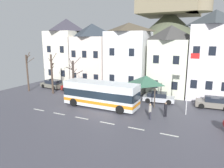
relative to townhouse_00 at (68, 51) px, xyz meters
name	(u,v)px	position (x,y,z in m)	size (l,w,h in m)	color
ground_plane	(105,113)	(14.42, -12.35, -5.92)	(40.00, 60.00, 0.07)	#494852
townhouse_00	(68,51)	(0.00, 0.00, 0.00)	(5.73, 6.77, 11.79)	silver
townhouse_01	(93,56)	(5.94, -0.79, -0.55)	(6.34, 5.19, 10.68)	silver
townhouse_02	(128,57)	(12.49, -0.59, -0.58)	(6.31, 5.60, 10.63)	white
townhouse_03	(170,61)	(19.01, -0.66, -0.86)	(5.35, 5.45, 10.06)	silver
townhouse_04	(212,55)	(24.57, -0.21, 0.06)	(5.43, 6.36, 11.90)	white
hilltop_castle	(169,40)	(15.03, 18.46, 2.14)	(32.92, 32.92, 21.21)	#575E47
transit_bus	(101,95)	(12.93, -10.61, -4.35)	(9.23, 2.80, 3.06)	silver
bus_shelter	(146,80)	(17.19, -6.36, -2.94)	(3.60, 3.60, 3.56)	#473D33
parked_car_00	(74,87)	(5.34, -5.53, -5.22)	(4.00, 1.87, 1.36)	maroon
parked_car_01	(158,97)	(18.71, -5.53, -5.26)	(4.19, 2.31, 1.28)	silver
parked_car_02	(214,103)	(25.29, -5.05, -5.24)	(4.09, 2.09, 1.33)	slate
parked_car_03	(53,84)	(0.69, -5.29, -5.21)	(4.26, 2.29, 1.41)	slate
pedestrian_00	(166,109)	(20.67, -10.49, -5.02)	(0.33, 0.33, 1.57)	black
pedestrian_01	(150,111)	(19.41, -11.95, -4.99)	(0.30, 0.30, 1.69)	#2D2D38
public_bench	(133,94)	(14.85, -4.67, -5.42)	(1.53, 0.48, 0.87)	#473828
flagpole	(189,79)	(22.65, -8.88, -1.96)	(0.95, 0.10, 6.75)	silver
bare_tree_00	(73,79)	(7.89, -9.12, -3.04)	(2.16, 2.13, 5.73)	#382D28
bare_tree_01	(28,71)	(-1.27, -8.59, -2.73)	(1.42, 1.70, 6.16)	#47382D
bare_tree_02	(52,73)	(3.27, -8.15, -2.80)	(1.54, 1.01, 6.13)	#47382D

